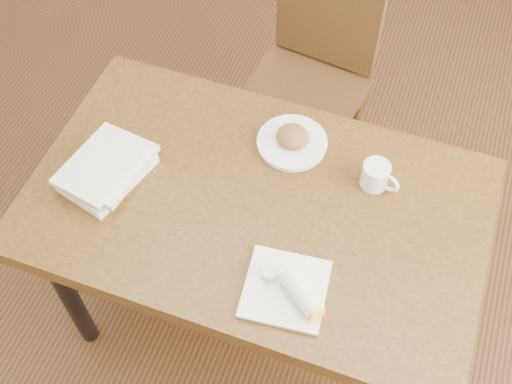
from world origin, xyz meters
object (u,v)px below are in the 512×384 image
(plate_scone, at_px, (292,140))
(table, at_px, (256,218))
(plate_burrito, at_px, (290,290))
(chair_far, at_px, (313,67))
(book_stack, at_px, (108,169))
(coffee_mug, at_px, (377,175))

(plate_scone, bearing_deg, table, -97.62)
(plate_scone, xyz_separation_m, plate_burrito, (0.15, -0.47, 0.00))
(chair_far, distance_m, book_stack, 0.94)
(plate_scone, relative_size, plate_burrito, 0.92)
(coffee_mug, bearing_deg, table, -149.61)
(plate_scone, xyz_separation_m, coffee_mug, (0.27, -0.06, 0.02))
(plate_scone, bearing_deg, chair_far, 98.83)
(table, bearing_deg, plate_scone, 82.38)
(plate_scone, height_order, book_stack, same)
(plate_scone, height_order, coffee_mug, coffee_mug)
(chair_far, bearing_deg, plate_burrito, -77.05)
(table, xyz_separation_m, coffee_mug, (0.30, 0.18, 0.12))
(plate_burrito, bearing_deg, coffee_mug, 73.80)
(plate_burrito, xyz_separation_m, book_stack, (-0.61, 0.18, 0.01))
(chair_far, distance_m, plate_burrito, 1.06)
(plate_burrito, relative_size, book_stack, 0.80)
(coffee_mug, xyz_separation_m, plate_burrito, (-0.12, -0.41, -0.02))
(table, relative_size, plate_scone, 6.10)
(table, relative_size, plate_burrito, 5.58)
(chair_far, relative_size, plate_scone, 4.50)
(chair_far, height_order, coffee_mug, chair_far)
(plate_scone, xyz_separation_m, book_stack, (-0.46, -0.29, 0.01))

